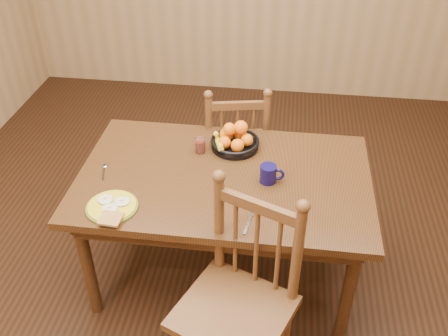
# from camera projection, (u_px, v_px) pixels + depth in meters

# --- Properties ---
(room) EXTENTS (4.52, 5.02, 2.72)m
(room) POSITION_uv_depth(u_px,v_px,m) (224.00, 75.00, 2.38)
(room) COLOR black
(room) RESTS_ON ground
(dining_table) EXTENTS (1.60, 1.00, 0.75)m
(dining_table) POSITION_uv_depth(u_px,v_px,m) (224.00, 187.00, 2.79)
(dining_table) COLOR black
(dining_table) RESTS_ON ground
(chair_far) EXTENTS (0.52, 0.50, 0.98)m
(chair_far) POSITION_uv_depth(u_px,v_px,m) (235.00, 149.00, 3.44)
(chair_far) COLOR #4C2B16
(chair_far) RESTS_ON ground
(chair_near) EXTENTS (0.63, 0.62, 1.08)m
(chair_near) POSITION_uv_depth(u_px,v_px,m) (238.00, 302.00, 2.32)
(chair_near) COLOR #4C2B16
(chair_near) RESTS_ON ground
(breakfast_plate) EXTENTS (0.26, 0.29, 0.04)m
(breakfast_plate) POSITION_uv_depth(u_px,v_px,m) (112.00, 207.00, 2.50)
(breakfast_plate) COLOR #59601E
(breakfast_plate) RESTS_ON dining_table
(fork) EXTENTS (0.04, 0.18, 0.00)m
(fork) POSITION_uv_depth(u_px,v_px,m) (249.00, 220.00, 2.43)
(fork) COLOR silver
(fork) RESTS_ON dining_table
(spoon) EXTENTS (0.05, 0.16, 0.01)m
(spoon) POSITION_uv_depth(u_px,v_px,m) (105.00, 168.00, 2.78)
(spoon) COLOR silver
(spoon) RESTS_ON dining_table
(coffee_mug) EXTENTS (0.13, 0.09, 0.10)m
(coffee_mug) POSITION_uv_depth(u_px,v_px,m) (269.00, 174.00, 2.66)
(coffee_mug) COLOR #0F0B3D
(coffee_mug) RESTS_ON dining_table
(juice_glass) EXTENTS (0.06, 0.06, 0.09)m
(juice_glass) POSITION_uv_depth(u_px,v_px,m) (200.00, 146.00, 2.90)
(juice_glass) COLOR silver
(juice_glass) RESTS_ON dining_table
(fruit_bowl) EXTENTS (0.29, 0.29, 0.17)m
(fruit_bowl) POSITION_uv_depth(u_px,v_px,m) (235.00, 140.00, 2.93)
(fruit_bowl) COLOR black
(fruit_bowl) RESTS_ON dining_table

